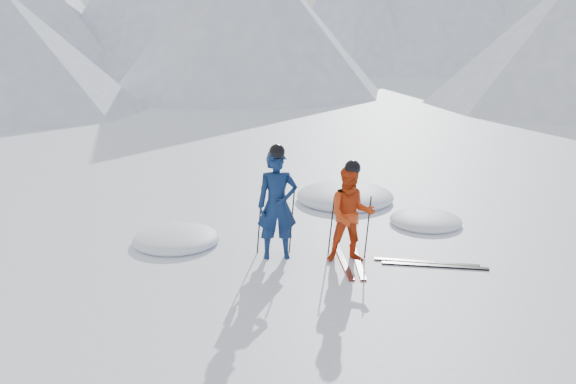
{
  "coord_description": "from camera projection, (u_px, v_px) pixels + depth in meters",
  "views": [
    {
      "loc": [
        -2.04,
        -9.26,
        3.8
      ],
      "look_at": [
        -1.9,
        0.5,
        1.1
      ],
      "focal_mm": 38.0,
      "sensor_mm": 36.0,
      "label": 1
    }
  ],
  "objects": [
    {
      "name": "pole_red_right",
      "position": [
        368.0,
        227.0,
        10.13
      ],
      "size": [
        0.11,
        0.08,
        1.07
      ],
      "primitive_type": "cylinder",
      "rotation": [
        -0.05,
        0.08,
        0.0
      ],
      "color": "black",
      "rests_on": "ground"
    },
    {
      "name": "ground",
      "position": [
        405.0,
        264.0,
        9.97
      ],
      "size": [
        160.0,
        160.0,
        0.0
      ],
      "primitive_type": "plane",
      "color": "white",
      "rests_on": "ground"
    },
    {
      "name": "ski_worn_right",
      "position": [
        357.0,
        260.0,
        10.12
      ],
      "size": [
        0.1,
        1.7,
        0.03
      ],
      "primitive_type": "cube",
      "rotation": [
        0.0,
        0.0,
        -0.0
      ],
      "color": "black",
      "rests_on": "ground"
    },
    {
      "name": "ski_worn_left",
      "position": [
        343.0,
        260.0,
        10.11
      ],
      "size": [
        0.2,
        1.7,
        0.03
      ],
      "primitive_type": "cube",
      "rotation": [
        0.0,
        0.0,
        0.07
      ],
      "color": "black",
      "rests_on": "ground"
    },
    {
      "name": "pole_blue_right",
      "position": [
        292.0,
        218.0,
        10.37
      ],
      "size": [
        0.12,
        0.07,
        1.22
      ],
      "primitive_type": "cylinder",
      "rotation": [
        -0.04,
        0.08,
        0.0
      ],
      "color": "black",
      "rests_on": "ground"
    },
    {
      "name": "skier_red",
      "position": [
        351.0,
        215.0,
        9.91
      ],
      "size": [
        0.8,
        0.63,
        1.6
      ],
      "primitive_type": "imported",
      "rotation": [
        0.0,
        0.0,
        0.03
      ],
      "color": "red",
      "rests_on": "ground"
    },
    {
      "name": "snow_lumps",
      "position": [
        325.0,
        213.0,
        12.7
      ],
      "size": [
        6.22,
        4.52,
        0.47
      ],
      "color": "white",
      "rests_on": "ground"
    },
    {
      "name": "ski_loose_b",
      "position": [
        435.0,
        266.0,
        9.87
      ],
      "size": [
        1.69,
        0.38,
        0.03
      ],
      "primitive_type": "cube",
      "rotation": [
        0.0,
        0.0,
        1.4
      ],
      "color": "black",
      "rests_on": "ground"
    },
    {
      "name": "ski_loose_a",
      "position": [
        426.0,
        262.0,
        10.01
      ],
      "size": [
        1.68,
        0.44,
        0.03
      ],
      "primitive_type": "cube",
      "rotation": [
        0.0,
        0.0,
        1.36
      ],
      "color": "black",
      "rests_on": "ground"
    },
    {
      "name": "pole_blue_left",
      "position": [
        260.0,
        220.0,
        10.27
      ],
      "size": [
        0.12,
        0.09,
        1.22
      ],
      "primitive_type": "cylinder",
      "rotation": [
        0.05,
        0.08,
        0.0
      ],
      "color": "black",
      "rests_on": "ground"
    },
    {
      "name": "pole_red_left",
      "position": [
        331.0,
        226.0,
        10.21
      ],
      "size": [
        0.11,
        0.09,
        1.07
      ],
      "primitive_type": "cylinder",
      "rotation": [
        0.06,
        0.08,
        0.0
      ],
      "color": "black",
      "rests_on": "ground"
    },
    {
      "name": "skier_blue",
      "position": [
        277.0,
        205.0,
        10.05
      ],
      "size": [
        0.7,
        0.49,
        1.83
      ],
      "primitive_type": "imported",
      "rotation": [
        0.0,
        0.0,
        0.09
      ],
      "color": "#0C204A",
      "rests_on": "ground"
    }
  ]
}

